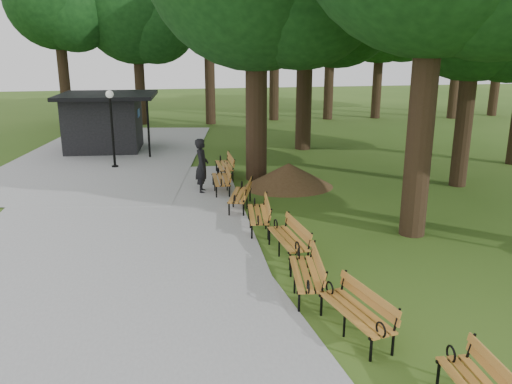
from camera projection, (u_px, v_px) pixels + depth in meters
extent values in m
plane|color=#305117|center=(277.00, 274.00, 11.98)|extent=(100.00, 100.00, 0.00)
cube|color=#969699|center=(108.00, 238.00, 14.10)|extent=(12.00, 38.00, 0.06)
imported|color=black|center=(202.00, 166.00, 18.18)|extent=(0.54, 0.75, 1.92)
cylinder|color=black|center=(113.00, 133.00, 21.63)|extent=(0.10, 0.10, 2.97)
sphere|color=white|center=(110.00, 94.00, 21.19)|extent=(0.32, 0.32, 0.32)
cone|color=#47301C|center=(288.00, 175.00, 19.03)|extent=(2.76, 2.76, 0.89)
cylinder|color=black|center=(423.00, 97.00, 13.43)|extent=(0.70, 0.70, 7.50)
cylinder|color=black|center=(466.00, 101.00, 18.51)|extent=(0.60, 0.60, 6.19)
cylinder|color=black|center=(256.00, 82.00, 19.25)|extent=(0.80, 0.80, 7.34)
cylinder|color=black|center=(304.00, 77.00, 25.03)|extent=(0.76, 0.76, 6.97)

